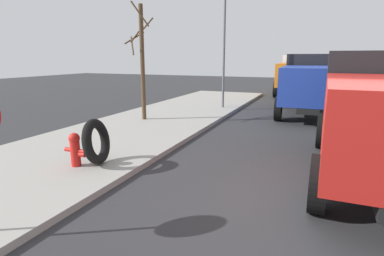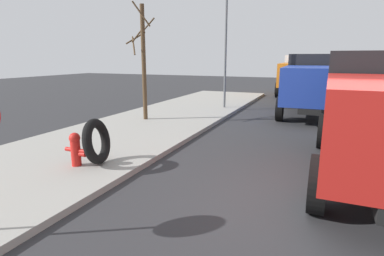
{
  "view_description": "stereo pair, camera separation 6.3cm",
  "coord_description": "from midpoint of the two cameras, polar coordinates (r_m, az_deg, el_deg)",
  "views": [
    {
      "loc": [
        -5.87,
        -0.06,
        2.83
      ],
      "look_at": [
        0.91,
        2.74,
        1.15
      ],
      "focal_mm": 29.07,
      "sensor_mm": 36.0,
      "label": 1
    },
    {
      "loc": [
        -5.84,
        -0.12,
        2.83
      ],
      "look_at": [
        0.91,
        2.74,
        1.15
      ],
      "focal_mm": 29.07,
      "sensor_mm": 36.0,
      "label": 2
    }
  ],
  "objects": [
    {
      "name": "dump_truck_orange",
      "position": [
        25.53,
        19.12,
        9.44
      ],
      "size": [
        7.06,
        2.94,
        3.0
      ],
      "color": "orange",
      "rests_on": "ground"
    },
    {
      "name": "bare_tree",
      "position": [
        13.69,
        -8.8,
        12.24
      ],
      "size": [
        1.27,
        1.17,
        4.87
      ],
      "color": "#4C3823",
      "rests_on": "sidewalk_curb"
    },
    {
      "name": "street_light_pole",
      "position": [
        16.95,
        6.27,
        13.52
      ],
      "size": [
        0.12,
        0.12,
        5.78
      ],
      "primitive_type": "cylinder",
      "color": "#595B5E",
      "rests_on": "sidewalk_curb"
    },
    {
      "name": "loose_tire",
      "position": [
        8.22,
        -16.85,
        -2.35
      ],
      "size": [
        1.23,
        0.68,
        1.19
      ],
      "primitive_type": "torus",
      "rotation": [
        1.4,
        0.0,
        0.22
      ],
      "color": "black",
      "rests_on": "sidewalk_curb"
    },
    {
      "name": "fire_hydrant",
      "position": [
        8.3,
        -20.34,
        -3.5
      ],
      "size": [
        0.27,
        0.62,
        0.85
      ],
      "color": "red",
      "rests_on": "sidewalk_curb"
    },
    {
      "name": "dump_truck_blue",
      "position": [
        16.92,
        21.11,
        7.89
      ],
      "size": [
        7.1,
        3.05,
        3.0
      ],
      "color": "#1E3899",
      "rests_on": "ground"
    },
    {
      "name": "ground_plane",
      "position": [
        6.5,
        20.41,
        -13.77
      ],
      "size": [
        80.0,
        80.0,
        0.0
      ],
      "primitive_type": "plane",
      "color": "#2D2D30"
    },
    {
      "name": "sidewalk_curb",
      "position": [
        9.23,
        -24.32,
        -5.66
      ],
      "size": [
        36.0,
        5.0,
        0.15
      ],
      "primitive_type": "cube",
      "color": "#99968E",
      "rests_on": "ground"
    },
    {
      "name": "dump_truck_red",
      "position": [
        8.49,
        31.85,
        2.69
      ],
      "size": [
        7.02,
        2.85,
        3.0
      ],
      "color": "red",
      "rests_on": "ground"
    }
  ]
}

